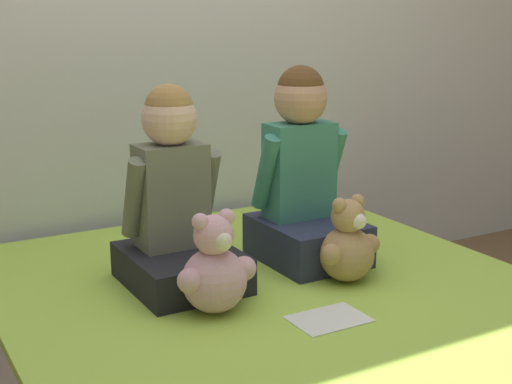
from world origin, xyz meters
name	(u,v)px	position (x,y,z in m)	size (l,w,h in m)	color
wall_behind_bed	(150,2)	(0.00, 1.10, 1.25)	(8.00, 0.06, 2.50)	silver
bed	(298,363)	(0.00, 0.00, 0.19)	(1.63, 2.04, 0.38)	#2D2D33
child_on_left	(175,206)	(-0.24, 0.34, 0.63)	(0.32, 0.39, 0.62)	black
child_on_right	(303,182)	(0.23, 0.33, 0.65)	(0.32, 0.37, 0.66)	#282D47
teddy_bear_held_by_left_child	(215,270)	(-0.24, 0.07, 0.51)	(0.25, 0.19, 0.30)	#DBA3B2
teddy_bear_held_by_right_child	(348,246)	(0.23, 0.08, 0.50)	(0.23, 0.17, 0.28)	tan
sign_card	(329,319)	(0.01, -0.14, 0.38)	(0.21, 0.15, 0.00)	white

